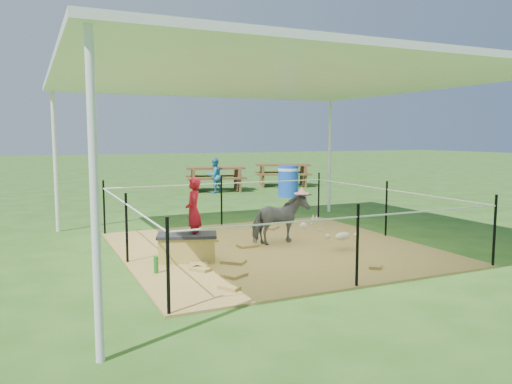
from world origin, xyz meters
name	(u,v)px	position (x,y,z in m)	size (l,w,h in m)	color
ground	(272,249)	(0.00, 0.00, 0.00)	(90.00, 90.00, 0.00)	#2D5919
hay_patch	(272,248)	(0.00, 0.00, 0.01)	(4.60, 4.60, 0.03)	brown
canopy_tent	(272,76)	(0.00, 0.00, 2.69)	(6.30, 6.30, 2.90)	silver
rope_fence	(272,209)	(0.00, 0.00, 0.64)	(4.54, 4.54, 1.00)	black
straw_bale	(187,249)	(-1.47, -0.28, 0.20)	(0.77, 0.39, 0.34)	olive
dark_cloth	(187,235)	(-1.47, -0.28, 0.40)	(0.83, 0.43, 0.04)	black
woman	(193,204)	(-1.37, -0.28, 0.84)	(0.34, 0.22, 0.93)	#A6101F
green_bottle	(156,265)	(-2.02, -0.73, 0.14)	(0.06, 0.06, 0.22)	#19731F
pony	(280,220)	(0.24, 0.18, 0.43)	(0.43, 0.95, 0.80)	#4F4F54
pink_hat	(280,192)	(0.24, 0.18, 0.89)	(0.25, 0.25, 0.12)	pink
foal	(343,234)	(0.91, -0.62, 0.27)	(0.88, 0.49, 0.49)	beige
trash_barrel	(288,181)	(3.51, 5.99, 0.46)	(0.60, 0.60, 0.93)	blue
picnic_table_near	(215,179)	(2.11, 8.43, 0.39)	(1.88, 1.36, 0.78)	brown
picnic_table_far	(283,175)	(4.87, 8.95, 0.40)	(1.92, 1.39, 0.80)	brown
distant_person	(215,176)	(1.87, 7.85, 0.55)	(0.54, 0.42, 1.10)	#3589C9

